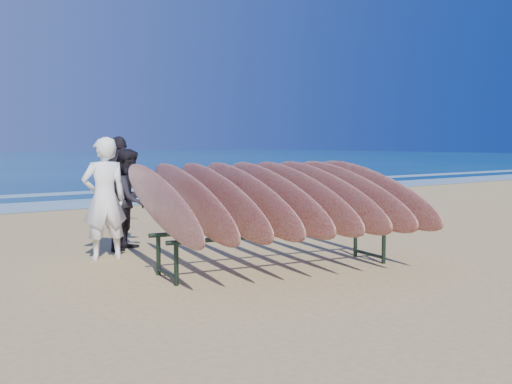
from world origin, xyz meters
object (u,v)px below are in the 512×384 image
surfboard_rack (276,198)px  person_dark_a (130,200)px  person_dark_b (121,182)px  person_white (104,199)px

surfboard_rack → person_dark_a: person_dark_a is taller
surfboard_rack → person_dark_b: 4.89m
surfboard_rack → person_white: 2.48m
person_dark_b → surfboard_rack: bearing=70.2°
surfboard_rack → person_white: bearing=137.0°
person_white → person_dark_b: person_dark_b is taller
person_dark_b → person_dark_a: bearing=49.5°
person_dark_a → person_dark_b: person_dark_b is taller
person_dark_a → person_dark_b: (1.00, 2.34, 0.11)m
surfboard_rack → person_dark_a: bearing=118.6°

